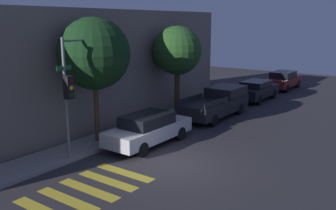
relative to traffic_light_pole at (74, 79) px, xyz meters
The scene contains 11 objects.
ground_plane 5.00m from the traffic_light_pole, 64.17° to the right, with size 60.00×60.00×0.00m, color #2D2B30.
sidewalk 3.72m from the traffic_light_pole, 25.48° to the left, with size 26.00×1.89×0.14m, color gray.
building_row 5.38m from the traffic_light_pole, 72.34° to the left, with size 26.00×6.00×6.16m, color slate.
crosswalk 4.55m from the traffic_light_pole, 124.45° to the right, with size 4.04×2.60×0.00m.
traffic_light_pole is the anchor object (origin of this frame).
sedan_near_corner 4.20m from the traffic_light_pole, 22.32° to the right, with size 4.57×1.76×1.47m.
pickup_truck 9.92m from the traffic_light_pole, ahead, with size 5.26×1.99×1.66m.
sedan_middle 15.64m from the traffic_light_pole, ahead, with size 4.41×1.79×1.41m.
sedan_far_end 21.18m from the traffic_light_pole, ahead, with size 4.54×1.80×1.49m.
tree_near_corner 2.19m from the traffic_light_pole, 22.67° to the left, with size 3.21×3.21×5.76m.
tree_midblock 8.41m from the traffic_light_pole, ahead, with size 2.83×2.83×5.31m.
Camera 1 is at (-11.27, -8.21, 5.55)m, focal length 40.00 mm.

